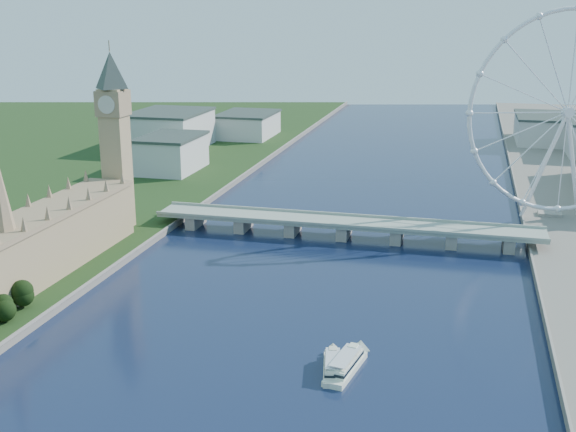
% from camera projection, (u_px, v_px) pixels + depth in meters
% --- Properties ---
extents(parliament_range, '(24.00, 200.00, 70.00)m').
position_uv_depth(parliament_range, '(6.00, 262.00, 315.35)').
color(parliament_range, tan).
rests_on(parliament_range, ground).
extents(big_ben, '(20.02, 20.02, 110.00)m').
position_uv_depth(big_ben, '(114.00, 118.00, 403.00)').
color(big_ben, tan).
rests_on(big_ben, ground).
extents(westminster_bridge, '(220.00, 22.00, 9.50)m').
position_uv_depth(westminster_bridge, '(344.00, 226.00, 409.94)').
color(westminster_bridge, gray).
rests_on(westminster_bridge, ground).
extents(london_eye, '(113.60, 39.12, 124.30)m').
position_uv_depth(london_eye, '(568.00, 113.00, 416.64)').
color(london_eye, silver).
rests_on(london_eye, ground).
extents(city_skyline, '(505.00, 280.00, 32.00)m').
position_uv_depth(city_skyline, '(438.00, 137.00, 640.63)').
color(city_skyline, beige).
rests_on(city_skyline, ground).
extents(tour_boat_near, '(11.69, 28.01, 5.99)m').
position_uv_depth(tour_boat_near, '(333.00, 372.00, 257.41)').
color(tour_boat_near, beige).
rests_on(tour_boat_near, ground).
extents(tour_boat_far, '(13.13, 31.67, 6.81)m').
position_uv_depth(tour_boat_far, '(345.00, 372.00, 257.76)').
color(tour_boat_far, silver).
rests_on(tour_boat_far, ground).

